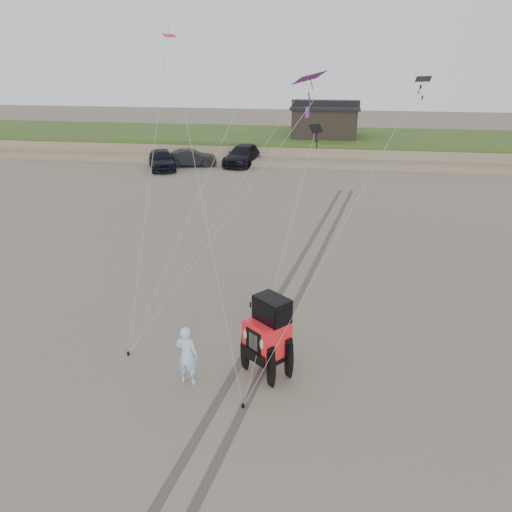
# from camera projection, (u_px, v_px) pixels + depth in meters

# --- Properties ---
(ground) EXTENTS (160.00, 160.00, 0.00)m
(ground) POSITION_uv_depth(u_px,v_px,m) (221.00, 368.00, 15.48)
(ground) COLOR #6B6054
(ground) RESTS_ON ground
(dune_ridge) EXTENTS (160.00, 14.25, 1.73)m
(dune_ridge) POSITION_uv_depth(u_px,v_px,m) (303.00, 144.00, 49.53)
(dune_ridge) COLOR #7A6B54
(dune_ridge) RESTS_ON ground
(cabin) EXTENTS (6.40, 5.40, 3.35)m
(cabin) POSITION_uv_depth(u_px,v_px,m) (325.00, 120.00, 47.88)
(cabin) COLOR black
(cabin) RESTS_ON dune_ridge
(truck_a) EXTENTS (3.84, 5.34, 1.69)m
(truck_a) POSITION_uv_depth(u_px,v_px,m) (162.00, 159.00, 42.18)
(truck_a) COLOR black
(truck_a) RESTS_ON ground
(truck_b) EXTENTS (4.68, 2.72, 1.46)m
(truck_b) POSITION_uv_depth(u_px,v_px,m) (191.00, 158.00, 43.31)
(truck_b) COLOR black
(truck_b) RESTS_ON ground
(truck_c) EXTENTS (3.18, 6.00, 1.66)m
(truck_c) POSITION_uv_depth(u_px,v_px,m) (243.00, 155.00, 44.02)
(truck_c) COLOR black
(truck_c) RESTS_ON ground
(jeep) EXTENTS (5.25, 5.61, 2.01)m
(jeep) POSITION_uv_depth(u_px,v_px,m) (267.00, 345.00, 14.87)
(jeep) COLOR #FF1F27
(jeep) RESTS_ON ground
(man) EXTENTS (0.73, 0.53, 1.87)m
(man) POSITION_uv_depth(u_px,v_px,m) (187.00, 355.00, 14.47)
(man) COLOR #92C6E2
(man) RESTS_ON ground
(kite_flock) EXTENTS (10.33, 6.21, 8.43)m
(kite_flock) POSITION_uv_depth(u_px,v_px,m) (319.00, 34.00, 19.23)
(kite_flock) COLOR black
(kite_flock) RESTS_ON ground
(stake_main) EXTENTS (0.08, 0.08, 0.12)m
(stake_main) POSITION_uv_depth(u_px,v_px,m) (128.00, 354.00, 16.13)
(stake_main) COLOR black
(stake_main) RESTS_ON ground
(stake_aux) EXTENTS (0.08, 0.08, 0.12)m
(stake_aux) POSITION_uv_depth(u_px,v_px,m) (243.00, 406.00, 13.72)
(stake_aux) COLOR black
(stake_aux) RESTS_ON ground
(tire_tracks) EXTENTS (5.22, 29.74, 0.01)m
(tire_tracks) POSITION_uv_depth(u_px,v_px,m) (303.00, 270.00, 22.52)
(tire_tracks) COLOR #4C443D
(tire_tracks) RESTS_ON ground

